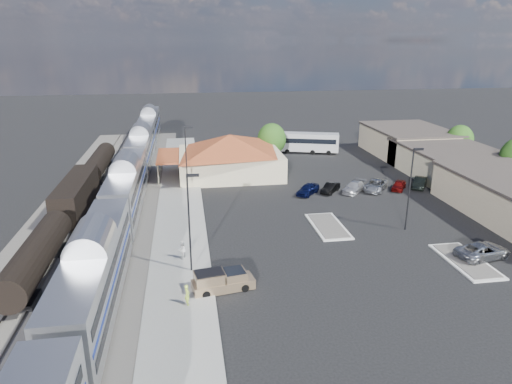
{
  "coord_description": "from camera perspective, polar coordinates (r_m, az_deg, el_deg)",
  "views": [
    {
      "loc": [
        -10.94,
        -42.35,
        19.38
      ],
      "look_at": [
        -3.23,
        6.86,
        2.8
      ],
      "focal_mm": 32.0,
      "sensor_mm": 36.0,
      "label": 1
    }
  ],
  "objects": [
    {
      "name": "lamp_lot",
      "position": [
        50.22,
        18.83,
        1.16
      ],
      "size": [
        1.08,
        0.25,
        9.0
      ],
      "color": "black",
      "rests_on": "ground"
    },
    {
      "name": "traffic_island_south",
      "position": [
        50.61,
        9.0,
        -4.22
      ],
      "size": [
        3.3,
        7.5,
        0.21
      ],
      "color": "silver",
      "rests_on": "ground"
    },
    {
      "name": "coach_bus",
      "position": [
        83.08,
        6.36,
        6.28
      ],
      "size": [
        11.53,
        5.65,
        3.63
      ],
      "rotation": [
        0.0,
        0.0,
        1.27
      ],
      "color": "silver",
      "rests_on": "ground"
    },
    {
      "name": "lamp_plat_s",
      "position": [
        38.97,
        -8.26,
        -2.91
      ],
      "size": [
        1.08,
        0.25,
        9.0
      ],
      "color": "black",
      "rests_on": "ground"
    },
    {
      "name": "ground",
      "position": [
        47.84,
        5.13,
        -5.56
      ],
      "size": [
        280.0,
        280.0,
        0.0
      ],
      "primitive_type": "plane",
      "color": "black",
      "rests_on": "ground"
    },
    {
      "name": "traffic_island_north",
      "position": [
        46.62,
        24.73,
        -7.83
      ],
      "size": [
        3.3,
        7.5,
        0.21
      ],
      "color": "silver",
      "rests_on": "ground"
    },
    {
      "name": "parked_car_c",
      "position": [
        62.58,
        12.16,
        0.6
      ],
      "size": [
        4.63,
        4.79,
        1.38
      ],
      "primitive_type": "imported",
      "rotation": [
        0.0,
        0.0,
        -0.74
      ],
      "color": "silver",
      "rests_on": "ground"
    },
    {
      "name": "station_depot",
      "position": [
        68.61,
        -3.33,
        4.68
      ],
      "size": [
        18.35,
        12.24,
        6.2
      ],
      "color": "beige",
      "rests_on": "ground"
    },
    {
      "name": "suv",
      "position": [
        47.81,
        26.52,
        -6.58
      ],
      "size": [
        5.88,
        3.72,
        1.51
      ],
      "primitive_type": "imported",
      "rotation": [
        0.0,
        0.0,
        1.81
      ],
      "color": "#95979C",
      "rests_on": "ground"
    },
    {
      "name": "freight_cars",
      "position": [
        57.78,
        -21.51,
        -0.5
      ],
      "size": [
        2.8,
        46.0,
        4.0
      ],
      "color": "black",
      "rests_on": "ground"
    },
    {
      "name": "passenger_train",
      "position": [
        55.2,
        -15.83,
        0.29
      ],
      "size": [
        3.0,
        104.0,
        5.55
      ],
      "color": "silver",
      "rests_on": "ground"
    },
    {
      "name": "tree_east_c",
      "position": [
        83.28,
        24.1,
        6.0
      ],
      "size": [
        4.41,
        4.41,
        6.21
      ],
      "color": "#382314",
      "rests_on": "ground"
    },
    {
      "name": "parked_car_e",
      "position": [
        65.12,
        17.43,
        0.81
      ],
      "size": [
        3.4,
        3.9,
        1.27
      ],
      "primitive_type": "imported",
      "rotation": [
        0.0,
        0.0,
        -0.63
      ],
      "color": "maroon",
      "rests_on": "ground"
    },
    {
      "name": "person_b",
      "position": [
        42.86,
        -9.25,
        -7.16
      ],
      "size": [
        0.83,
        0.97,
        1.75
      ],
      "primitive_type": "imported",
      "rotation": [
        0.0,
        0.0,
        -1.78
      ],
      "color": "silver",
      "rests_on": "platform"
    },
    {
      "name": "pickup_truck",
      "position": [
        37.83,
        -4.13,
        -11.02
      ],
      "size": [
        5.25,
        2.63,
        1.73
      ],
      "rotation": [
        0.0,
        0.0,
        1.74
      ],
      "color": "tan",
      "rests_on": "ground"
    },
    {
      "name": "parked_car_b",
      "position": [
        61.81,
        9.29,
        0.51
      ],
      "size": [
        3.52,
        3.85,
        1.28
      ],
      "primitive_type": "imported",
      "rotation": [
        0.0,
        0.0,
        -0.69
      ],
      "color": "black",
      "rests_on": "ground"
    },
    {
      "name": "lamp_plat_n",
      "position": [
        60.02,
        -8.65,
        4.67
      ],
      "size": [
        1.08,
        0.25,
        9.0
      ],
      "color": "black",
      "rests_on": "ground"
    },
    {
      "name": "platform",
      "position": [
        52.07,
        -9.45,
        -3.6
      ],
      "size": [
        5.5,
        92.0,
        0.18
      ],
      "primitive_type": "cube",
      "color": "gray",
      "rests_on": "ground"
    },
    {
      "name": "parked_car_a",
      "position": [
        60.61,
        6.5,
        0.36
      ],
      "size": [
        4.1,
        4.28,
        1.44
      ],
      "primitive_type": "imported",
      "rotation": [
        0.0,
        0.0,
        -0.73
      ],
      "color": "#0C123C",
      "rests_on": "ground"
    },
    {
      "name": "railbed",
      "position": [
        54.86,
        -18.89,
        -3.25
      ],
      "size": [
        16.0,
        100.0,
        0.12
      ],
      "primitive_type": "cube",
      "color": "#4C4944",
      "rests_on": "ground"
    },
    {
      "name": "parked_car_d",
      "position": [
        64.02,
        14.75,
        0.84
      ],
      "size": [
        5.1,
        5.58,
        1.45
      ],
      "primitive_type": "imported",
      "rotation": [
        0.0,
        0.0,
        -0.66
      ],
      "color": "gray",
      "rests_on": "ground"
    },
    {
      "name": "parked_car_f",
      "position": [
        66.8,
        19.79,
        1.09
      ],
      "size": [
        3.86,
        4.55,
        1.47
      ],
      "primitive_type": "imported",
      "rotation": [
        0.0,
        0.0,
        -0.62
      ],
      "color": "black",
      "rests_on": "ground"
    },
    {
      "name": "buildings_east",
      "position": [
        70.83,
        24.83,
        2.7
      ],
      "size": [
        14.4,
        51.4,
        4.8
      ],
      "color": "#C6B28C",
      "rests_on": "ground"
    },
    {
      "name": "tree_depot",
      "position": [
        75.27,
        1.97,
        6.63
      ],
      "size": [
        4.71,
        4.71,
        6.63
      ],
      "color": "#382314",
      "rests_on": "ground"
    },
    {
      "name": "person_a",
      "position": [
        35.93,
        -8.6,
        -12.56
      ],
      "size": [
        0.55,
        0.69,
        1.66
      ],
      "primitive_type": "imported",
      "rotation": [
        0.0,
        0.0,
        1.84
      ],
      "color": "#B9DE45",
      "rests_on": "platform"
    }
  ]
}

